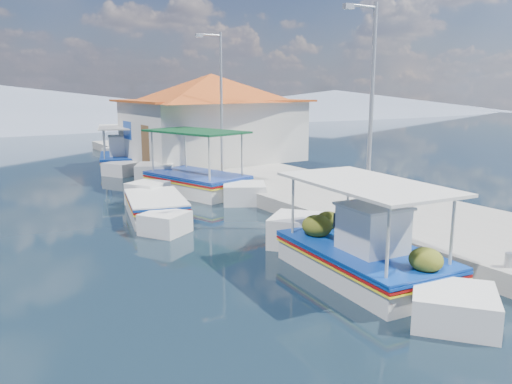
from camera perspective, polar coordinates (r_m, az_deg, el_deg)
ground at (r=11.50m, az=2.44°, el=-9.79°), size 160.00×160.00×0.00m
quay at (r=19.47m, az=6.69°, el=-0.23°), size 5.00×44.00×0.50m
bollards at (r=17.56m, az=2.91°, el=-0.12°), size 0.20×17.20×0.30m
main_caique at (r=11.83m, az=11.53°, el=-7.02°), size 2.55×7.29×2.41m
caique_green_canopy at (r=20.88m, az=-6.64°, el=1.03°), size 3.55×7.24×2.81m
caique_blue_hull at (r=17.24m, az=-11.22°, el=-1.80°), size 2.62×5.67×1.04m
caique_far at (r=28.34m, az=-14.86°, el=3.53°), size 3.34×6.68×2.44m
harbor_building at (r=26.84m, az=-4.94°, el=8.43°), size 10.49×10.49×4.40m
lamp_post_near at (r=15.16m, az=12.48°, el=10.00°), size 1.21×0.14×6.00m
lamp_post_far at (r=22.48m, az=-4.10°, el=10.62°), size 1.21×0.14×6.00m
mountain_ridge at (r=66.06m, az=-21.47°, el=8.82°), size 171.40×96.00×5.50m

